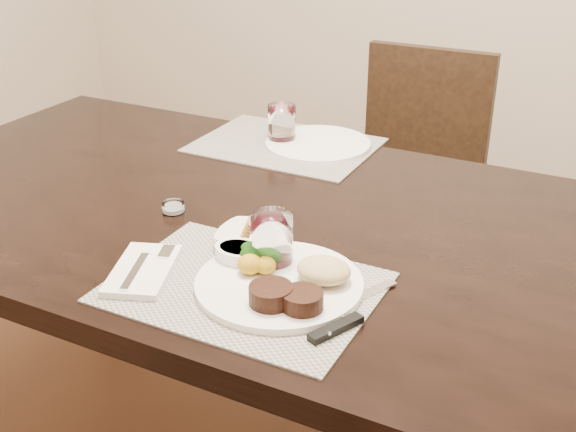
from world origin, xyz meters
The scene contains 13 objects.
dining_table centered at (0.00, 0.00, 0.67)m, with size 2.00×1.00×0.75m.
chair_far centered at (0.00, 0.93, 0.50)m, with size 0.42×0.42×0.90m.
placemat_near centered at (0.07, -0.29, 0.75)m, with size 0.46×0.34×0.00m, color gray.
placemat_far centered at (-0.19, 0.39, 0.75)m, with size 0.46×0.34×0.00m, color gray.
dinner_plate centered at (0.14, -0.26, 0.77)m, with size 0.30×0.30×0.05m.
napkin_fork centered at (-0.11, -0.33, 0.76)m, with size 0.16×0.21×0.02m.
steak_knife centered at (0.27, -0.31, 0.76)m, with size 0.08×0.24×0.01m.
cracker_bowl centered at (0.00, -0.15, 0.77)m, with size 0.13×0.13×0.06m.
sauce_ramekin centered at (0.02, -0.22, 0.77)m, with size 0.09×0.14×0.07m.
wine_glass_near centered at (0.08, -0.20, 0.80)m, with size 0.08×0.08×0.11m.
far_plate centered at (-0.11, 0.41, 0.76)m, with size 0.28×0.28×0.01m, color white.
wine_glass_far centered at (-0.21, 0.40, 0.80)m, with size 0.07×0.07×0.10m.
salt_cellar centered at (-0.22, -0.09, 0.76)m, with size 0.05×0.05×0.02m.
Camera 1 is at (0.64, -1.22, 1.42)m, focal length 45.00 mm.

